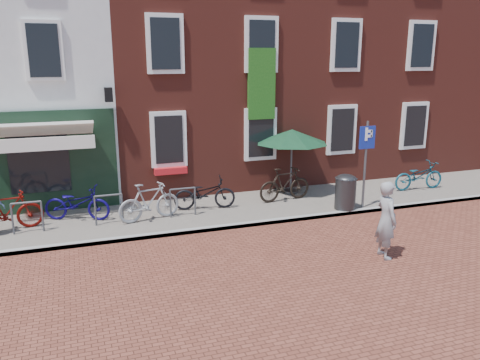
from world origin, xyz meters
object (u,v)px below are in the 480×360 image
object	(u,v)px
bicycle_1	(7,211)
bicycle_5	(285,184)
bicycle_2	(77,203)
bicycle_4	(205,193)
parking_sign	(366,151)
woman	(386,220)
litter_bin	(346,190)
bicycle_6	(419,176)
bicycle_3	(149,202)
parasol	(292,134)

from	to	relation	value
bicycle_1	bicycle_5	xyz separation A→B (m)	(7.80, 0.11, 0.00)
bicycle_1	bicycle_2	distance (m)	1.73
bicycle_2	bicycle_4	xyz separation A→B (m)	(3.54, -0.19, 0.00)
bicycle_5	bicycle_4	bearing A→B (deg)	84.15
parking_sign	woman	world-z (taller)	parking_sign
litter_bin	bicycle_4	distance (m)	4.11
bicycle_6	litter_bin	bearing A→B (deg)	109.83
bicycle_3	bicycle_4	world-z (taller)	bicycle_3
parking_sign	bicycle_3	xyz separation A→B (m)	(-6.14, 0.94, -1.18)
parking_sign	bicycle_1	size ratio (longest dim) A/B	1.48
parking_sign	bicycle_4	world-z (taller)	parking_sign
bicycle_3	bicycle_6	distance (m)	9.02
bicycle_2	bicycle_5	size ratio (longest dim) A/B	1.03
bicycle_1	bicycle_2	bearing A→B (deg)	-88.32
woman	bicycle_2	xyz separation A→B (m)	(-6.55, 4.71, -0.32)
bicycle_3	bicycle_6	bearing A→B (deg)	-101.50
bicycle_1	bicycle_5	distance (m)	7.80
litter_bin	bicycle_4	world-z (taller)	litter_bin
litter_bin	parasol	distance (m)	2.63
bicycle_2	bicycle_5	xyz separation A→B (m)	(6.10, -0.20, 0.05)
bicycle_6	bicycle_5	bearing A→B (deg)	89.23
parking_sign	bicycle_3	bearing A→B (deg)	171.28
woman	bicycle_6	xyz separation A→B (m)	(4.33, 4.23, -0.32)
litter_bin	bicycle_1	size ratio (longest dim) A/B	0.64
litter_bin	parking_sign	xyz separation A→B (m)	(0.57, -0.06, 1.13)
bicycle_5	bicycle_3	bearing A→B (deg)	90.50
woman	bicycle_1	size ratio (longest dim) A/B	1.02
bicycle_3	bicycle_4	size ratio (longest dim) A/B	0.97
parasol	woman	distance (m)	5.39
bicycle_1	bicycle_2	xyz separation A→B (m)	(1.70, 0.31, -0.05)
bicycle_3	bicycle_5	distance (m)	4.27
litter_bin	bicycle_4	size ratio (longest dim) A/B	0.62
parking_sign	parasol	bearing A→B (deg)	121.90
bicycle_5	woman	bearing A→B (deg)	179.86
litter_bin	bicycle_6	world-z (taller)	litter_bin
parking_sign	bicycle_6	bearing A→B (deg)	21.39
woman	bicycle_6	size ratio (longest dim) A/B	0.99
bicycle_1	bicycle_4	size ratio (longest dim) A/B	0.97
parking_sign	bicycle_2	distance (m)	8.25
litter_bin	bicycle_2	world-z (taller)	litter_bin
bicycle_2	bicycle_1	bearing A→B (deg)	121.55
parasol	woman	xyz separation A→B (m)	(-0.11, -5.27, -1.16)
litter_bin	woman	xyz separation A→B (m)	(-0.88, -3.17, 0.22)
bicycle_5	bicycle_6	distance (m)	4.78
parasol	bicycle_4	size ratio (longest dim) A/B	1.31
parking_sign	woman	size ratio (longest dim) A/B	1.44
bicycle_3	bicycle_1	bearing A→B (deg)	71.61
bicycle_3	bicycle_5	world-z (taller)	same
bicycle_1	bicycle_4	xyz separation A→B (m)	(5.24, 0.11, -0.05)
bicycle_2	bicycle_6	distance (m)	10.89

